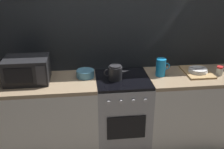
{
  "coord_description": "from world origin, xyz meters",
  "views": [
    {
      "loc": [
        -0.43,
        -2.67,
        2.11
      ],
      "look_at": [
        -0.12,
        0.0,
        0.95
      ],
      "focal_mm": 42.54,
      "sensor_mm": 36.0,
      "label": 1
    }
  ],
  "objects": [
    {
      "name": "kettle",
      "position": [
        -0.09,
        -0.03,
        0.98
      ],
      "size": [
        0.28,
        0.15,
        0.17
      ],
      "color": "#262628",
      "rests_on": "stove_unit"
    },
    {
      "name": "ground_plane",
      "position": [
        0.0,
        0.0,
        0.0
      ],
      "size": [
        8.0,
        8.0,
        0.0
      ],
      "primitive_type": "plane",
      "color": "#6B6054"
    },
    {
      "name": "back_wall",
      "position": [
        0.0,
        0.32,
        1.2
      ],
      "size": [
        3.6,
        0.05,
        2.4
      ],
      "color": "gray",
      "rests_on": "ground_plane"
    },
    {
      "name": "counter_left",
      "position": [
        -0.9,
        0.0,
        0.45
      ],
      "size": [
        1.2,
        0.6,
        0.9
      ],
      "color": "silver",
      "rests_on": "ground_plane"
    },
    {
      "name": "mixing_bowl",
      "position": [
        -0.41,
        0.08,
        0.94
      ],
      "size": [
        0.2,
        0.2,
        0.08
      ],
      "primitive_type": "cylinder",
      "color": "teal",
      "rests_on": "counter_left"
    },
    {
      "name": "spice_jar",
      "position": [
        1.11,
        -0.04,
        0.95
      ],
      "size": [
        0.08,
        0.08,
        0.1
      ],
      "color": "silver",
      "rests_on": "counter_right"
    },
    {
      "name": "stove_unit",
      "position": [
        -0.0,
        -0.0,
        0.45
      ],
      "size": [
        0.6,
        0.63,
        0.9
      ],
      "color": "#9E9EA3",
      "rests_on": "ground_plane"
    },
    {
      "name": "counter_right",
      "position": [
        0.9,
        0.0,
        0.45
      ],
      "size": [
        1.2,
        0.6,
        0.9
      ],
      "color": "silver",
      "rests_on": "ground_plane"
    },
    {
      "name": "dish_pile",
      "position": [
        0.89,
        0.04,
        0.92
      ],
      "size": [
        0.3,
        0.4,
        0.07
      ],
      "color": "tan",
      "rests_on": "counter_right"
    },
    {
      "name": "pitcher",
      "position": [
        0.44,
        0.03,
        1.0
      ],
      "size": [
        0.16,
        0.11,
        0.2
      ],
      "color": "#198CD8",
      "rests_on": "counter_right"
    },
    {
      "name": "microwave",
      "position": [
        -1.03,
        0.03,
        1.04
      ],
      "size": [
        0.46,
        0.35,
        0.27
      ],
      "color": "black",
      "rests_on": "counter_left"
    }
  ]
}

